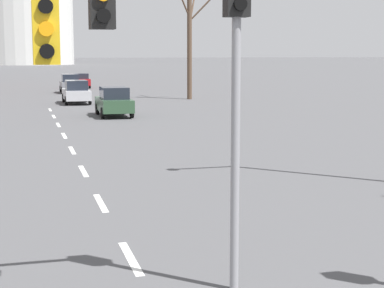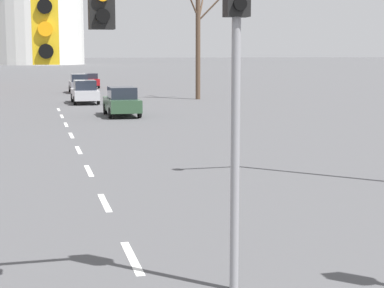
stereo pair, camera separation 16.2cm
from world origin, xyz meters
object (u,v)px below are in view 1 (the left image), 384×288
at_px(traffic_signal_centre_tall, 192,32).
at_px(sedan_near_left, 114,102).
at_px(sedan_near_right, 76,92).
at_px(sedan_far_left, 81,80).
at_px(street_lamp_right, 382,3).
at_px(sedan_far_right, 70,84).

xyz_separation_m(traffic_signal_centre_tall, sedan_near_left, (2.82, 28.25, -3.21)).
relative_size(sedan_near_left, sedan_near_right, 0.91).
relative_size(traffic_signal_centre_tall, sedan_near_left, 1.28).
height_order(sedan_near_left, sedan_far_left, sedan_near_left).
xyz_separation_m(street_lamp_right, sedan_near_right, (-5.92, 31.33, -4.29)).
xyz_separation_m(traffic_signal_centre_tall, street_lamp_right, (7.40, 7.01, 1.07)).
distance_m(traffic_signal_centre_tall, sedan_near_left, 28.57).
height_order(street_lamp_right, sedan_far_left, street_lamp_right).
distance_m(street_lamp_right, sedan_near_right, 32.17).
bearing_deg(sedan_far_left, traffic_signal_centre_tall, -93.62).
bearing_deg(traffic_signal_centre_tall, sedan_far_right, 87.77).
bearing_deg(sedan_near_left, sedan_far_left, 88.31).
xyz_separation_m(sedan_near_right, sedan_far_right, (0.50, 12.47, 0.00)).
distance_m(street_lamp_right, sedan_far_right, 44.34).
height_order(sedan_far_left, sedan_far_right, sedan_far_right).
distance_m(traffic_signal_centre_tall, street_lamp_right, 10.25).
bearing_deg(sedan_far_left, sedan_near_left, -91.69).
relative_size(street_lamp_right, sedan_near_right, 1.82).
relative_size(sedan_near_left, sedan_far_right, 1.09).
bearing_deg(sedan_far_right, sedan_near_left, -87.88).
bearing_deg(sedan_near_left, sedan_near_right, 97.55).
height_order(traffic_signal_centre_tall, street_lamp_right, street_lamp_right).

